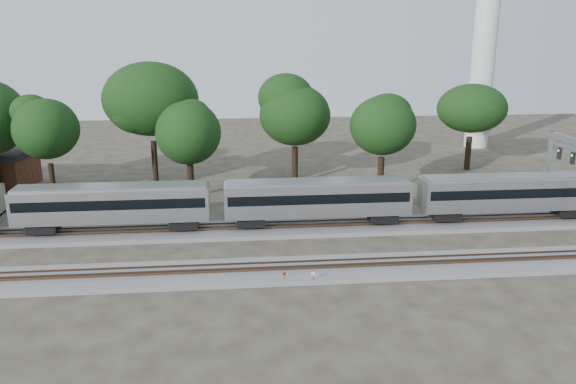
# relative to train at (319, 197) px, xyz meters

# --- Properties ---
(ground) EXTENTS (160.00, 160.00, 0.00)m
(ground) POSITION_rel_train_xyz_m (-8.33, -6.00, -3.28)
(ground) COLOR #383328
(ground) RESTS_ON ground
(track_far) EXTENTS (160.00, 5.00, 0.73)m
(track_far) POSITION_rel_train_xyz_m (-8.33, -0.00, -3.08)
(track_far) COLOR slate
(track_far) RESTS_ON ground
(track_near) EXTENTS (160.00, 5.00, 0.73)m
(track_near) POSITION_rel_train_xyz_m (-8.33, -10.00, -3.08)
(track_near) COLOR slate
(track_near) RESTS_ON ground
(train) EXTENTS (93.04, 3.21, 4.73)m
(train) POSITION_rel_train_xyz_m (0.00, 0.00, 0.00)
(train) COLOR #BABDC2
(train) RESTS_ON ground
(switch_stand_red) EXTENTS (0.30, 0.12, 0.96)m
(switch_stand_red) POSITION_rel_train_xyz_m (-4.45, -11.93, -2.67)
(switch_stand_red) COLOR #512D19
(switch_stand_red) RESTS_ON ground
(switch_stand_white) EXTENTS (0.33, 0.12, 1.05)m
(switch_stand_white) POSITION_rel_train_xyz_m (-2.27, -12.34, -2.61)
(switch_stand_white) COLOR #512D19
(switch_stand_white) RESTS_ON ground
(switch_lever) EXTENTS (0.57, 0.46, 0.30)m
(switch_lever) POSITION_rel_train_xyz_m (-1.18, -12.03, -3.13)
(switch_lever) COLOR #512D19
(switch_lever) RESTS_ON ground
(signal_gantry) EXTENTS (0.60, 7.14, 8.69)m
(signal_gantry) POSITION_rel_train_xyz_m (24.87, 0.00, 3.05)
(signal_gantry) COLOR gray
(signal_gantry) RESTS_ON ground
(tree_2) EXTENTS (8.56, 8.56, 12.07)m
(tree_2) POSITION_rel_train_xyz_m (-28.44, 11.64, 5.12)
(tree_2) COLOR black
(tree_2) RESTS_ON ground
(tree_3) EXTENTS (11.15, 11.15, 15.72)m
(tree_3) POSITION_rel_train_xyz_m (-17.78, 16.81, 7.68)
(tree_3) COLOR black
(tree_3) RESTS_ON ground
(tree_4) EXTENTS (7.77, 7.77, 10.95)m
(tree_4) POSITION_rel_train_xyz_m (-13.18, 12.31, 4.34)
(tree_4) COLOR black
(tree_4) RESTS_ON ground
(tree_5) EXTENTS (8.87, 8.87, 12.51)m
(tree_5) POSITION_rel_train_xyz_m (-0.48, 17.43, 5.43)
(tree_5) COLOR black
(tree_5) RESTS_ON ground
(tree_6) EXTENTS (8.33, 8.33, 11.74)m
(tree_6) POSITION_rel_train_xyz_m (9.17, 11.79, 4.89)
(tree_6) COLOR black
(tree_6) RESTS_ON ground
(tree_7) EXTENTS (8.71, 8.71, 12.28)m
(tree_7) POSITION_rel_train_xyz_m (24.44, 22.66, 5.27)
(tree_7) COLOR black
(tree_7) RESTS_ON ground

